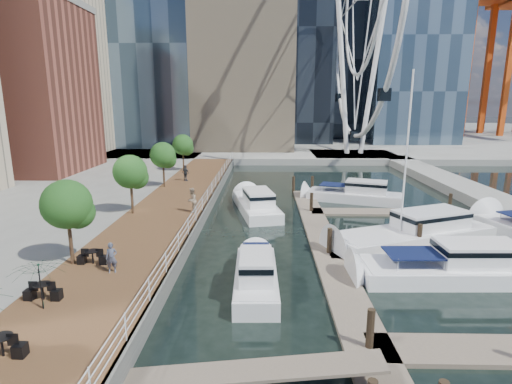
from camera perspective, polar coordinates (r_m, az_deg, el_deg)
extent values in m
plane|color=black|center=(18.53, 4.70, -18.13)|extent=(520.00, 520.00, 0.00)
cube|color=brown|center=(33.12, -12.62, -3.37)|extent=(6.00, 60.00, 1.00)
cube|color=#595954|center=(32.53, -7.47, -3.45)|extent=(0.25, 60.00, 1.00)
cube|color=gray|center=(118.23, 1.82, 8.30)|extent=(200.00, 114.00, 1.00)
cube|color=gray|center=(42.58, 30.93, -1.33)|extent=(4.00, 60.00, 1.00)
cube|color=gray|center=(70.12, 13.74, 4.95)|extent=(14.00, 12.00, 1.00)
cube|color=#6D6051|center=(27.83, 9.72, -7.20)|extent=(2.00, 32.00, 0.20)
cube|color=#6D6051|center=(27.57, 22.90, -8.25)|extent=(12.00, 2.00, 0.20)
cube|color=#6D6051|center=(36.58, 17.26, -2.77)|extent=(12.00, 2.00, 0.20)
cube|color=brown|center=(57.68, -29.59, 12.58)|extent=(12.00, 14.00, 20.00)
cube|color=#BCAD8E|center=(74.77, -27.65, 15.52)|extent=(14.00, 16.00, 28.00)
cylinder|color=white|center=(69.19, 12.24, 16.14)|extent=(0.80, 0.80, 26.00)
cylinder|color=white|center=(70.27, 16.41, 15.86)|extent=(0.80, 0.80, 26.00)
cylinder|color=#3F2B1C|center=(23.55, -24.94, -6.55)|extent=(0.20, 0.20, 2.40)
sphere|color=#265B1E|center=(22.99, -25.43, -1.59)|extent=(2.60, 2.60, 2.60)
cylinder|color=#3F2B1C|center=(32.44, -17.30, -0.87)|extent=(0.20, 0.20, 2.40)
sphere|color=#265B1E|center=(32.03, -17.54, 2.78)|extent=(2.60, 2.60, 2.60)
cylinder|color=#3F2B1C|center=(41.83, -13.03, 2.32)|extent=(0.20, 0.20, 2.40)
sphere|color=#265B1E|center=(41.52, -13.17, 5.18)|extent=(2.60, 2.60, 2.60)
cylinder|color=#3F2B1C|center=(51.46, -10.33, 4.33)|extent=(0.20, 0.20, 2.40)
sphere|color=#265B1E|center=(51.20, -10.42, 6.66)|extent=(2.60, 2.60, 2.60)
imported|color=#4A4F63|center=(21.76, -19.94, -8.81)|extent=(0.65, 0.50, 1.58)
imported|color=gray|center=(31.64, -9.15, -1.18)|extent=(0.87, 1.05, 1.98)
imported|color=#32363F|center=(44.68, -10.02, 2.70)|extent=(1.10, 0.97, 1.78)
imported|color=#0D321F|center=(19.20, -28.42, -11.70)|extent=(2.94, 2.96, 2.09)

